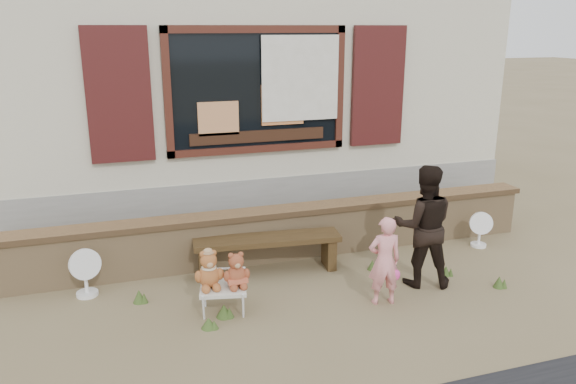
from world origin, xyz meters
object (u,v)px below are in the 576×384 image
object	(u,v)px
teddy_bear_right	(236,269)
child	(384,261)
bench	(267,246)
teddy_bear_left	(209,269)
adult	(423,226)
folding_chair	(223,289)

from	to	relation	value
teddy_bear_right	child	size ratio (longest dim) A/B	0.39
teddy_bear_right	child	bearing A→B (deg)	1.12
child	bench	bearing A→B (deg)	-42.14
teddy_bear_left	child	xyz separation A→B (m)	(1.82, -0.36, -0.01)
teddy_bear_left	adult	bearing A→B (deg)	10.84
bench	adult	xyz separation A→B (m)	(1.60, -0.86, 0.38)
folding_chair	teddy_bear_left	size ratio (longest dim) A/B	1.34
folding_chair	teddy_bear_left	bearing A→B (deg)	180.00
bench	teddy_bear_left	size ratio (longest dim) A/B	4.36
folding_chair	child	bearing A→B (deg)	1.03
folding_chair	teddy_bear_right	world-z (taller)	teddy_bear_right
teddy_bear_left	adult	distance (m)	2.46
teddy_bear_left	bench	bearing A→B (deg)	55.36
folding_chair	adult	world-z (taller)	adult
bench	child	bearing A→B (deg)	-44.07
folding_chair	adult	distance (m)	2.36
child	teddy_bear_left	bearing A→B (deg)	-3.24
folding_chair	teddy_bear_left	distance (m)	0.27
child	folding_chair	bearing A→B (deg)	-3.16
teddy_bear_right	adult	world-z (taller)	adult
bench	teddy_bear_left	world-z (taller)	teddy_bear_left
teddy_bear_left	child	bearing A→B (deg)	0.95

